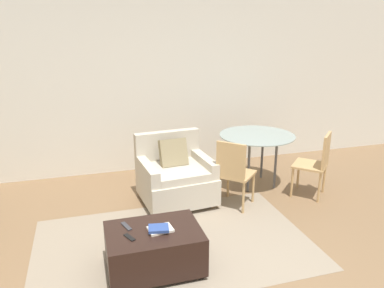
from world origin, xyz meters
The scene contains 10 objects.
wall_back centered at (0.00, 3.30, 1.38)m, with size 12.00×0.06×2.75m.
area_rug centered at (-0.14, 0.95, 0.00)m, with size 2.91×1.85×0.01m.
armchair centered at (0.13, 1.98, 0.35)m, with size 0.97×0.93×0.88m.
ottoman centered at (-0.43, 0.57, 0.23)m, with size 0.88×0.63×0.42m.
book_stack centered at (-0.37, 0.55, 0.44)m, with size 0.25×0.20×0.05m.
tv_remote_primary centered at (-0.66, 0.71, 0.43)m, with size 0.09×0.17×0.01m.
tv_remote_secondary centered at (-0.66, 0.51, 0.43)m, with size 0.10×0.15×0.01m.
dining_table centered at (1.40, 2.18, 0.67)m, with size 1.08×1.08×0.76m.
dining_chair_near_left centered at (0.79, 1.57, 0.52)m, with size 0.59×0.59×0.90m.
dining_chair_near_right centered at (2.00, 1.57, 0.52)m, with size 0.59×0.59×0.90m.
Camera 1 is at (-0.96, -2.49, 2.23)m, focal length 35.00 mm.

